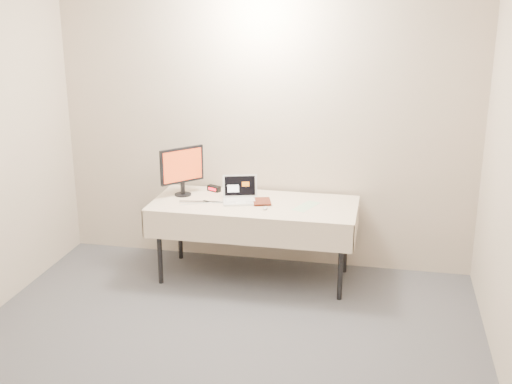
% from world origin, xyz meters
% --- Properties ---
extents(back_wall, '(4.00, 0.10, 2.70)m').
position_xyz_m(back_wall, '(0.00, 2.50, 1.35)').
color(back_wall, beige).
rests_on(back_wall, ground).
extents(table, '(1.86, 0.81, 0.74)m').
position_xyz_m(table, '(0.00, 2.05, 0.68)').
color(table, black).
rests_on(table, ground).
extents(laptop, '(0.38, 0.35, 0.22)m').
position_xyz_m(laptop, '(-0.14, 2.09, 0.79)').
color(laptop, white).
rests_on(laptop, table).
extents(monitor, '(0.32, 0.35, 0.46)m').
position_xyz_m(monitor, '(-0.71, 2.14, 1.01)').
color(monitor, black).
rests_on(monitor, table).
extents(book, '(0.16, 0.06, 0.21)m').
position_xyz_m(book, '(-0.01, 2.04, 0.84)').
color(book, '#97341B').
rests_on(book, table).
extents(alarm_clock, '(0.14, 0.10, 0.05)m').
position_xyz_m(alarm_clock, '(-0.45, 2.32, 0.77)').
color(alarm_clock, black).
rests_on(alarm_clock, table).
extents(clicker, '(0.05, 0.09, 0.02)m').
position_xyz_m(clicker, '(0.13, 1.89, 0.75)').
color(clicker, silver).
rests_on(clicker, table).
extents(paper_form, '(0.24, 0.35, 0.00)m').
position_xyz_m(paper_form, '(0.47, 2.04, 0.74)').
color(paper_form, '#B3D7AB').
rests_on(paper_form, table).
extents(usb_dongle, '(0.06, 0.04, 0.01)m').
position_xyz_m(usb_dongle, '(-0.44, 1.99, 0.74)').
color(usb_dongle, black).
rests_on(usb_dongle, table).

